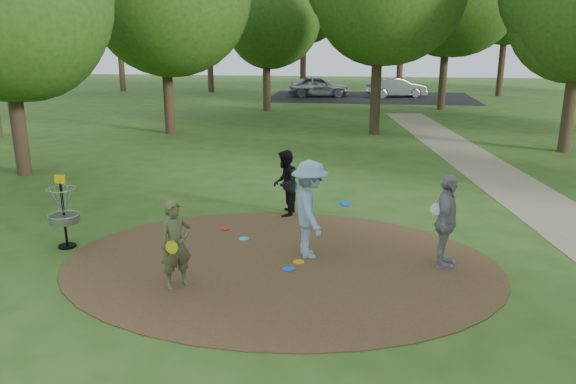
# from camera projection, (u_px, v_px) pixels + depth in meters

# --- Properties ---
(ground) EXTENTS (100.00, 100.00, 0.00)m
(ground) POSITION_uv_depth(u_px,v_px,m) (280.00, 264.00, 10.77)
(ground) COLOR #2D5119
(ground) RESTS_ON ground
(dirt_clearing) EXTENTS (8.40, 8.40, 0.02)m
(dirt_clearing) POSITION_uv_depth(u_px,v_px,m) (280.00, 263.00, 10.77)
(dirt_clearing) COLOR #47301C
(dirt_clearing) RESTS_ON ground
(parking_lot) EXTENTS (14.00, 8.00, 0.01)m
(parking_lot) POSITION_uv_depth(u_px,v_px,m) (371.00, 97.00, 39.14)
(parking_lot) COLOR black
(parking_lot) RESTS_ON ground
(player_observer_with_disc) EXTENTS (0.67, 0.66, 1.56)m
(player_observer_with_disc) POSITION_uv_depth(u_px,v_px,m) (176.00, 244.00, 9.61)
(player_observer_with_disc) COLOR brown
(player_observer_with_disc) RESTS_ON ground
(player_throwing_with_disc) EXTENTS (1.37, 1.41, 1.94)m
(player_throwing_with_disc) POSITION_uv_depth(u_px,v_px,m) (310.00, 209.00, 10.89)
(player_throwing_with_disc) COLOR #89B1CD
(player_throwing_with_disc) RESTS_ON ground
(player_walking_with_disc) EXTENTS (0.63, 0.80, 1.61)m
(player_walking_with_disc) POSITION_uv_depth(u_px,v_px,m) (285.00, 183.00, 13.45)
(player_walking_with_disc) COLOR black
(player_walking_with_disc) RESTS_ON ground
(player_waiting_with_disc) EXTENTS (0.68, 1.13, 1.80)m
(player_waiting_with_disc) POSITION_uv_depth(u_px,v_px,m) (446.00, 222.00, 10.40)
(player_waiting_with_disc) COLOR gray
(player_waiting_with_disc) RESTS_ON ground
(disc_ground_cyan) EXTENTS (0.22, 0.22, 0.02)m
(disc_ground_cyan) POSITION_uv_depth(u_px,v_px,m) (244.00, 239.00, 12.01)
(disc_ground_cyan) COLOR #1CC2E4
(disc_ground_cyan) RESTS_ON dirt_clearing
(disc_ground_blue) EXTENTS (0.22, 0.22, 0.02)m
(disc_ground_blue) POSITION_uv_depth(u_px,v_px,m) (288.00, 269.00, 10.46)
(disc_ground_blue) COLOR blue
(disc_ground_blue) RESTS_ON dirt_clearing
(disc_ground_red) EXTENTS (0.22, 0.22, 0.02)m
(disc_ground_red) POSITION_uv_depth(u_px,v_px,m) (225.00, 229.00, 12.64)
(disc_ground_red) COLOR red
(disc_ground_red) RESTS_ON dirt_clearing
(car_left) EXTENTS (4.42, 2.16, 1.45)m
(car_left) POSITION_uv_depth(u_px,v_px,m) (318.00, 86.00, 39.31)
(car_left) COLOR #9FA2A6
(car_left) RESTS_ON ground
(car_right) EXTENTS (4.30, 2.58, 1.34)m
(car_right) POSITION_uv_depth(u_px,v_px,m) (397.00, 88.00, 39.00)
(car_right) COLOR #A0A3A7
(car_right) RESTS_ON ground
(disc_ground_orange) EXTENTS (0.22, 0.22, 0.02)m
(disc_ground_orange) POSITION_uv_depth(u_px,v_px,m) (299.00, 262.00, 10.79)
(disc_ground_orange) COLOR orange
(disc_ground_orange) RESTS_ON dirt_clearing
(disc_golf_basket) EXTENTS (0.63, 0.63, 1.54)m
(disc_golf_basket) POSITION_uv_depth(u_px,v_px,m) (63.00, 207.00, 11.39)
(disc_golf_basket) COLOR black
(disc_golf_basket) RESTS_ON ground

